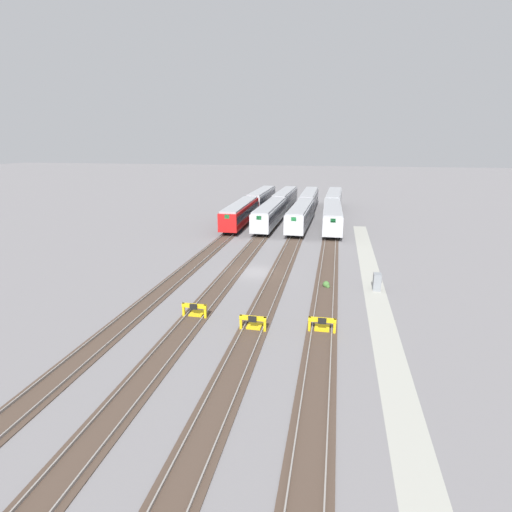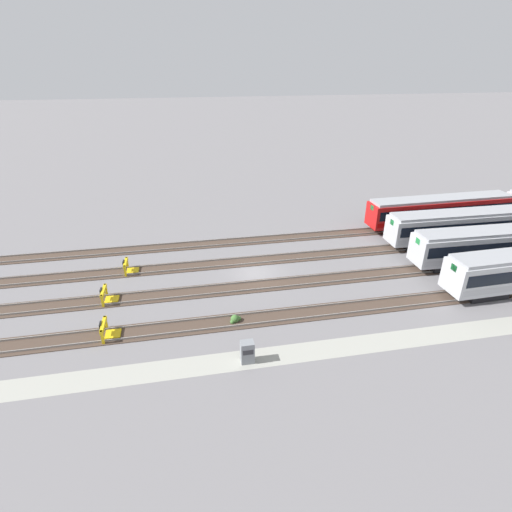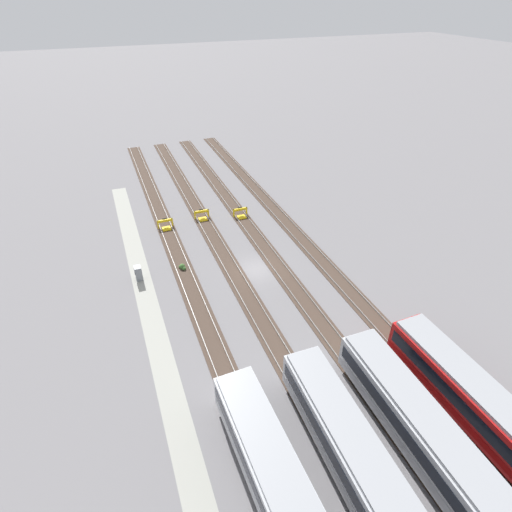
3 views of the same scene
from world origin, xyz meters
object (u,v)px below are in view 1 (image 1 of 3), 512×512
Objects in this scene: subway_car_front_row_rightmost at (334,200)px; subway_car_front_row_right_inner at (285,199)px; bumper_stop_middle_track at (196,310)px; subway_car_back_row_leftmost at (301,215)px; subway_car_back_row_centre at (309,199)px; subway_car_front_row_centre at (262,198)px; bumper_stop_nearest_track at (322,325)px; subway_car_front_row_left_inner at (241,213)px; weed_clump at (326,285)px; subway_car_front_row_leftmost at (332,216)px; subway_car_back_row_rightmost at (270,214)px; electrical_cabinet at (377,282)px; bumper_stop_near_inner_track at (254,323)px.

subway_car_front_row_right_inner is at bearing 90.64° from subway_car_front_row_rightmost.
subway_car_front_row_rightmost is 55.85m from bumper_stop_middle_track.
subway_car_back_row_leftmost is 18.67m from subway_car_back_row_centre.
subway_car_front_row_rightmost is 9.02× the size of bumper_stop_middle_track.
subway_car_front_row_centre is 57.48m from bumper_stop_nearest_track.
subway_car_front_row_left_inner is 9.02× the size of bumper_stop_nearest_track.
bumper_stop_middle_track is at bearing 169.77° from subway_car_front_row_rightmost.
subway_car_front_row_left_inner is 1.00× the size of subway_car_front_row_right_inner.
weed_clump is (-46.07, -14.92, -1.80)m from subway_car_front_row_centre.
subway_car_back_row_rightmost is (0.00, 9.97, 0.00)m from subway_car_front_row_leftmost.
subway_car_front_row_rightmost is (19.07, -14.89, 0.00)m from subway_car_front_row_left_inner.
subway_car_back_row_leftmost is 27.58m from weed_clump.
subway_car_back_row_rightmost is 11.27× the size of electrical_cabinet.
subway_car_front_row_centre reaches higher than weed_clump.
subway_car_back_row_centre is 55.87m from bumper_stop_near_inner_track.
bumper_stop_nearest_track is 10.65m from electrical_cabinet.
subway_car_back_row_leftmost is 36.25m from bumper_stop_middle_track.
subway_car_front_row_centre is 1.00× the size of subway_car_front_row_right_inner.
subway_car_front_row_centre is at bearing 27.64° from subway_car_back_row_leftmost.
subway_car_front_row_right_inner is at bearing 12.21° from weed_clump.
subway_car_back_row_rightmost is at bearing 7.66° from bumper_stop_near_inner_track.
subway_car_front_row_left_inner is 19.62× the size of weed_clump.
subway_car_back_row_rightmost is (0.00, -4.95, 0.00)m from subway_car_front_row_left_inner.
subway_car_front_row_leftmost is 1.00× the size of subway_car_back_row_leftmost.
subway_car_front_row_centre and subway_car_front_row_right_inner have the same top height.
subway_car_front_row_right_inner is 56.36m from bumper_stop_nearest_track.
subway_car_front_row_left_inner and subway_car_front_row_centre have the same top height.
subway_car_back_row_leftmost is 28.61m from electrical_cabinet.
subway_car_front_row_centre reaches higher than electrical_cabinet.
subway_car_front_row_leftmost is 4.96m from subway_car_back_row_leftmost.
bumper_stop_near_inner_track is (-37.18, -5.00, -1.53)m from subway_car_back_row_rightmost.
subway_car_front_row_rightmost is 19.70m from subway_car_back_row_leftmost.
subway_car_front_row_leftmost is at bearing 9.82° from electrical_cabinet.
subway_car_front_row_leftmost and subway_car_back_row_centre have the same top height.
subway_car_back_row_leftmost is 9.01× the size of bumper_stop_near_inner_track.
weed_clump is (8.81, -9.95, -0.27)m from bumper_stop_middle_track.
subway_car_front_row_centre is 4.95m from subway_car_front_row_right_inner.
electrical_cabinet is 1.74× the size of weed_clump.
subway_car_back_row_leftmost is at bearing 7.74° from bumper_stop_nearest_track.
subway_car_front_row_rightmost reaches higher than weed_clump.
subway_car_front_row_rightmost is at bearing 5.82° from electrical_cabinet.
subway_car_front_row_right_inner is 4.98m from subway_car_back_row_centre.
subway_car_back_row_leftmost reaches higher than electrical_cabinet.
subway_car_front_row_right_inner is at bearing 14.76° from subway_car_back_row_leftmost.
subway_car_front_row_left_inner is at bearing 151.96° from subway_car_back_row_centre.
electrical_cabinet is (9.58, -4.66, 0.29)m from bumper_stop_nearest_track.
subway_car_front_row_left_inner is 39.45m from bumper_stop_nearest_track.
bumper_stop_near_inner_track is at bearing 136.84° from electrical_cabinet.
subway_car_back_row_leftmost is (-0.00, 4.96, 0.00)m from subway_car_front_row_leftmost.
subway_car_back_row_leftmost is 9.02× the size of bumper_stop_nearest_track.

